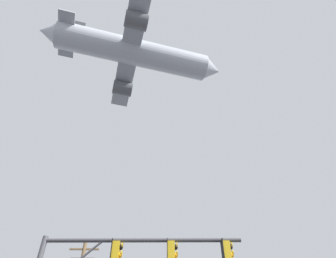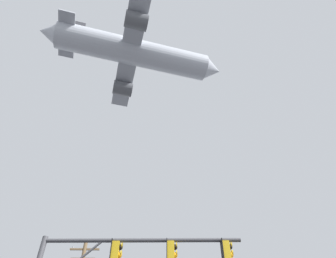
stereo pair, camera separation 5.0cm
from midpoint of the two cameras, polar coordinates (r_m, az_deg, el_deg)
The scene contains 1 object.
airplane at distance 40.53m, azimuth -6.46°, elevation 14.33°, with size 23.94×18.49×6.56m.
Camera 2 is at (-0.78, -3.55, 1.48)m, focal length 31.86 mm.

